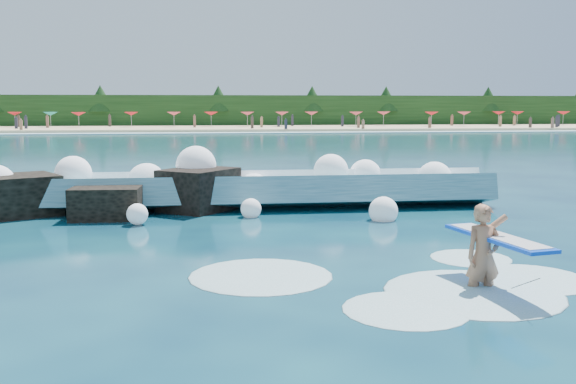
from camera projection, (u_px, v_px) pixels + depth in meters
name	position (u px, v px, depth m)	size (l,w,h in m)	color
ground	(231.00, 260.00, 13.89)	(200.00, 200.00, 0.00)	#07243D
beach	(208.00, 128.00, 90.53)	(140.00, 20.00, 0.40)	tan
wet_band	(209.00, 133.00, 79.74)	(140.00, 5.00, 0.08)	silver
treeline	(207.00, 111.00, 100.05)	(140.00, 4.00, 5.00)	black
breaking_wave	(232.00, 191.00, 21.18)	(17.23, 2.72, 1.49)	teal
rock_cluster	(98.00, 198.00, 19.78)	(8.74, 3.45, 1.56)	black
surfer_with_board	(487.00, 252.00, 11.57)	(1.17, 3.03, 1.90)	#A86E4E
wave_spray	(233.00, 179.00, 20.93)	(15.31, 4.43, 2.17)	white
surf_foam	(424.00, 286.00, 11.93)	(9.00, 5.23, 0.16)	silver
beach_umbrellas	(207.00, 114.00, 92.62)	(112.70, 6.88, 0.50)	teal
beachgoers	(285.00, 122.00, 90.11)	(97.20, 13.54, 1.93)	#3F332D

